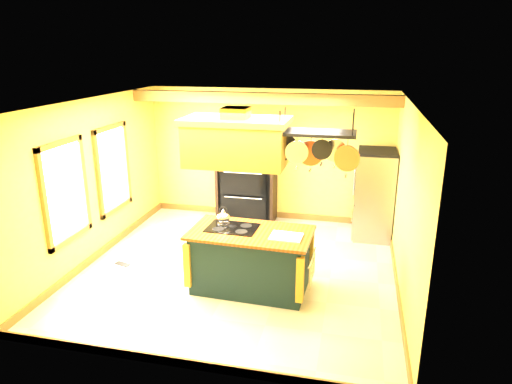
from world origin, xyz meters
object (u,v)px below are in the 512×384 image
at_px(kitchen_island, 251,259).
at_px(refrigerator, 374,196).
at_px(pot_rack, 318,142).
at_px(hutch, 247,181).
at_px(range_hood, 236,140).

relative_size(kitchen_island, refrigerator, 1.11).
distance_m(pot_rack, hutch, 3.59).
bearing_deg(pot_rack, kitchen_island, 179.95).
relative_size(range_hood, pot_rack, 1.29).
relative_size(kitchen_island, pot_rack, 1.62).
xyz_separation_m(refrigerator, hutch, (-2.55, 0.37, 0.04)).
bearing_deg(pot_rack, refrigerator, 70.35).
height_order(kitchen_island, hutch, hutch).
bearing_deg(kitchen_island, refrigerator, 56.39).
height_order(range_hood, hutch, range_hood).
relative_size(range_hood, hutch, 0.68).
xyz_separation_m(pot_rack, refrigerator, (0.88, 2.46, -1.48)).
height_order(pot_rack, hutch, pot_rack).
xyz_separation_m(pot_rack, hutch, (-1.67, 2.83, -1.44)).
bearing_deg(pot_rack, hutch, 120.47).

